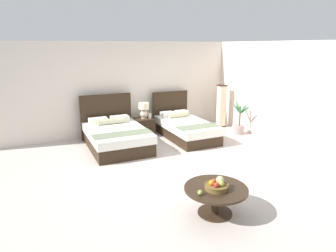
% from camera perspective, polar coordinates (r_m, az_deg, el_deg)
% --- Properties ---
extents(ground_plane, '(9.64, 9.69, 0.02)m').
position_cam_1_polar(ground_plane, '(6.62, 3.12, -7.55)').
color(ground_plane, beige).
extents(wall_back, '(9.64, 0.12, 2.64)m').
position_cam_1_polar(wall_back, '(8.99, -6.11, 7.22)').
color(wall_back, silver).
rests_on(wall_back, ground).
extents(wall_side_right, '(0.12, 5.29, 2.64)m').
position_cam_1_polar(wall_side_right, '(8.38, 20.45, 5.79)').
color(wall_side_right, silver).
rests_on(wall_side_right, ground).
extents(bed_near_window, '(1.43, 2.07, 1.24)m').
position_cam_1_polar(bed_near_window, '(7.78, -9.86, -1.87)').
color(bed_near_window, '#302115').
rests_on(bed_near_window, ground).
extents(bed_near_corner, '(1.16, 2.17, 1.18)m').
position_cam_1_polar(bed_near_corner, '(8.51, 3.20, -0.32)').
color(bed_near_corner, '#302115').
rests_on(bed_near_corner, ground).
extents(nightstand, '(0.51, 0.49, 0.51)m').
position_cam_1_polar(nightstand, '(8.69, -4.50, -0.20)').
color(nightstand, '#302115').
rests_on(nightstand, ground).
extents(table_lamp, '(0.30, 0.30, 0.45)m').
position_cam_1_polar(table_lamp, '(8.58, -4.62, 3.18)').
color(table_lamp, beige).
rests_on(table_lamp, nightstand).
extents(vase, '(0.10, 0.10, 0.16)m').
position_cam_1_polar(vase, '(8.62, -3.51, 1.98)').
color(vase, silver).
rests_on(vase, nightstand).
extents(coffee_table, '(0.97, 0.97, 0.44)m').
position_cam_1_polar(coffee_table, '(4.77, 9.02, -12.60)').
color(coffee_table, '#302115').
rests_on(coffee_table, ground).
extents(fruit_bowl, '(0.37, 0.37, 0.19)m').
position_cam_1_polar(fruit_bowl, '(4.65, 9.23, -11.04)').
color(fruit_bowl, brown).
rests_on(fruit_bowl, coffee_table).
extents(loose_apple, '(0.08, 0.08, 0.08)m').
position_cam_1_polar(loose_apple, '(4.47, 6.10, -12.43)').
color(loose_apple, '#8DAA47').
rests_on(loose_apple, coffee_table).
extents(floor_lamp_corner, '(0.26, 0.26, 1.34)m').
position_cam_1_polar(floor_lamp_corner, '(9.70, 10.06, 3.72)').
color(floor_lamp_corner, black).
rests_on(floor_lamp_corner, ground).
extents(potted_palm, '(0.44, 0.60, 0.97)m').
position_cam_1_polar(potted_palm, '(9.05, 13.37, 0.15)').
color(potted_palm, gray).
rests_on(potted_palm, ground).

